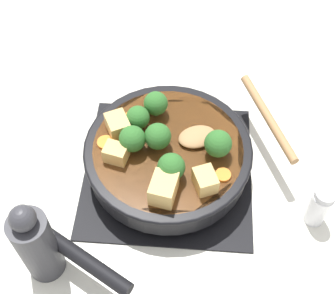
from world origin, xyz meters
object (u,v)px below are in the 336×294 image
(wooden_spoon, at_px, (236,126))
(pepper_mill, at_px, (36,244))
(salt_shaker, at_px, (319,206))
(skillet_pan, at_px, (167,155))

(wooden_spoon, height_order, pepper_mill, pepper_mill)
(salt_shaker, bearing_deg, skillet_pan, 163.51)
(pepper_mill, xyz_separation_m, salt_shaker, (0.44, 0.12, -0.04))
(skillet_pan, distance_m, salt_shaker, 0.27)
(skillet_pan, xyz_separation_m, wooden_spoon, (0.12, 0.05, 0.03))
(salt_shaker, bearing_deg, pepper_mill, -164.99)
(wooden_spoon, xyz_separation_m, pepper_mill, (-0.30, -0.25, 0.00))
(pepper_mill, relative_size, salt_shaker, 2.15)
(wooden_spoon, bearing_deg, pepper_mill, -140.42)
(wooden_spoon, relative_size, pepper_mill, 1.15)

